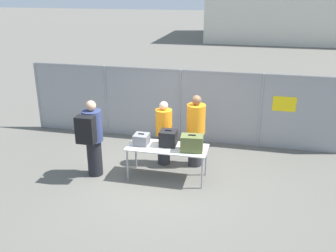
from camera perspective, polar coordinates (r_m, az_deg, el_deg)
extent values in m
plane|color=#605E56|center=(8.81, -1.25, -7.78)|extent=(120.00, 120.00, 0.00)
cylinder|color=gray|center=(12.13, -19.16, 4.38)|extent=(0.07, 0.07, 2.05)
cylinder|color=gray|center=(11.13, -9.41, 3.86)|extent=(0.07, 0.07, 2.05)
cylinder|color=gray|center=(10.52, 1.83, 3.13)|extent=(0.07, 0.07, 2.05)
cylinder|color=gray|center=(10.34, 13.93, 2.20)|extent=(0.07, 0.07, 2.05)
cube|color=gray|center=(10.52, 1.83, 3.13)|extent=(8.84, 0.01, 2.05)
cube|color=gray|center=(10.26, 1.89, 8.44)|extent=(8.84, 0.04, 0.04)
cube|color=yellow|center=(10.29, 17.30, 3.22)|extent=(0.60, 0.01, 0.40)
cube|color=silver|center=(8.46, -0.12, -3.28)|extent=(1.83, 0.75, 0.02)
cylinder|color=#99999E|center=(8.57, -6.20, -5.95)|extent=(0.04, 0.04, 0.75)
cylinder|color=#99999E|center=(8.21, 5.23, -7.16)|extent=(0.04, 0.04, 0.75)
cylinder|color=#99999E|center=(9.11, -4.92, -4.22)|extent=(0.04, 0.04, 0.75)
cylinder|color=#99999E|center=(8.77, 5.81, -5.27)|extent=(0.04, 0.04, 0.75)
cube|color=slate|center=(8.57, -4.08, -2.03)|extent=(0.33, 0.34, 0.24)
cube|color=black|center=(8.52, -4.10, -1.20)|extent=(0.13, 0.03, 0.02)
cube|color=black|center=(8.48, 0.04, -1.85)|extent=(0.37, 0.36, 0.35)
cube|color=black|center=(8.41, 0.04, -0.66)|extent=(0.15, 0.02, 0.02)
cube|color=#566033|center=(8.21, 3.66, -2.63)|extent=(0.51, 0.36, 0.36)
cube|color=black|center=(8.14, 3.69, -1.40)|extent=(0.16, 0.04, 0.02)
cylinder|color=black|center=(8.92, -11.10, -4.73)|extent=(0.34, 0.34, 0.86)
cylinder|color=navy|center=(8.61, -11.46, 0.03)|extent=(0.45, 0.45, 0.72)
sphere|color=tan|center=(8.46, -11.69, 3.05)|extent=(0.23, 0.23, 0.23)
cube|color=black|center=(8.31, -12.44, -0.57)|extent=(0.40, 0.25, 0.60)
cylinder|color=#2D2D33|center=(9.30, -0.63, -3.54)|extent=(0.30, 0.30, 0.77)
cylinder|color=orange|center=(9.03, -0.65, 0.55)|extent=(0.40, 0.40, 0.64)
sphere|color=beige|center=(8.89, -0.66, 3.12)|extent=(0.21, 0.21, 0.21)
cylinder|color=#2D2D33|center=(9.22, 4.16, -3.52)|extent=(0.34, 0.34, 0.85)
cylinder|color=orange|center=(8.93, 4.29, 1.06)|extent=(0.44, 0.44, 0.71)
sphere|color=brown|center=(8.78, 4.37, 3.95)|extent=(0.23, 0.23, 0.23)
cube|color=#4C6B47|center=(12.79, 8.25, 3.37)|extent=(3.17, 1.54, 0.53)
sphere|color=black|center=(12.10, 5.25, 1.85)|extent=(0.61, 0.61, 0.61)
sphere|color=black|center=(13.67, 6.23, 4.05)|extent=(0.61, 0.61, 0.61)
cylinder|color=#59595B|center=(13.18, -1.10, 3.14)|extent=(1.11, 0.06, 0.06)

